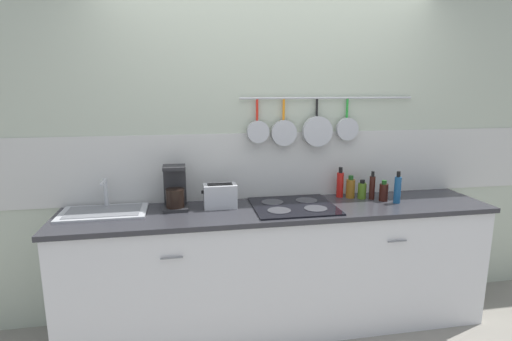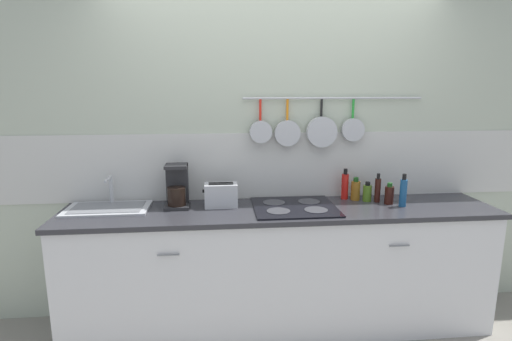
{
  "view_description": "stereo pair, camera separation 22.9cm",
  "coord_description": "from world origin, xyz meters",
  "px_view_note": "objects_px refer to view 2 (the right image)",
  "views": [
    {
      "loc": [
        -0.67,
        -2.68,
        1.78
      ],
      "look_at": [
        -0.18,
        0.0,
        1.22
      ],
      "focal_mm": 28.0,
      "sensor_mm": 36.0,
      "label": 1
    },
    {
      "loc": [
        -0.45,
        -2.71,
        1.78
      ],
      "look_at": [
        -0.18,
        0.0,
        1.22
      ],
      "focal_mm": 28.0,
      "sensor_mm": 36.0,
      "label": 2
    }
  ],
  "objects_px": {
    "bottle_hot_sauce": "(367,193)",
    "bottle_dish_soap": "(378,189)",
    "toaster": "(221,195)",
    "bottle_sesame_oil": "(403,192)",
    "coffee_maker": "(177,189)",
    "bottle_vinegar": "(389,195)",
    "bottle_olive_oil": "(345,186)",
    "bottle_cooking_wine": "(355,190)"
  },
  "relations": [
    {
      "from": "bottle_hot_sauce",
      "to": "bottle_dish_soap",
      "type": "xyz_separation_m",
      "value": [
        0.07,
        -0.03,
        0.03
      ]
    },
    {
      "from": "toaster",
      "to": "bottle_dish_soap",
      "type": "relative_size",
      "value": 1.15
    },
    {
      "from": "toaster",
      "to": "bottle_sesame_oil",
      "type": "height_order",
      "value": "bottle_sesame_oil"
    },
    {
      "from": "toaster",
      "to": "coffee_maker",
      "type": "bearing_deg",
      "value": 173.18
    },
    {
      "from": "bottle_vinegar",
      "to": "bottle_olive_oil",
      "type": "bearing_deg",
      "value": 150.15
    },
    {
      "from": "bottle_olive_oil",
      "to": "toaster",
      "type": "bearing_deg",
      "value": -173.35
    },
    {
      "from": "bottle_hot_sauce",
      "to": "bottle_dish_soap",
      "type": "bearing_deg",
      "value": -25.85
    },
    {
      "from": "bottle_cooking_wine",
      "to": "bottle_dish_soap",
      "type": "bearing_deg",
      "value": -26.07
    },
    {
      "from": "bottle_olive_oil",
      "to": "bottle_hot_sauce",
      "type": "xyz_separation_m",
      "value": [
        0.15,
        -0.07,
        -0.04
      ]
    },
    {
      "from": "bottle_cooking_wine",
      "to": "bottle_vinegar",
      "type": "xyz_separation_m",
      "value": [
        0.21,
        -0.13,
        -0.01
      ]
    },
    {
      "from": "bottle_dish_soap",
      "to": "bottle_vinegar",
      "type": "distance_m",
      "value": 0.09
    },
    {
      "from": "bottle_cooking_wine",
      "to": "bottle_dish_soap",
      "type": "height_order",
      "value": "bottle_dish_soap"
    },
    {
      "from": "coffee_maker",
      "to": "toaster",
      "type": "xyz_separation_m",
      "value": [
        0.32,
        -0.04,
        -0.04
      ]
    },
    {
      "from": "toaster",
      "to": "bottle_olive_oil",
      "type": "xyz_separation_m",
      "value": [
        0.96,
        0.11,
        0.02
      ]
    },
    {
      "from": "coffee_maker",
      "to": "bottle_vinegar",
      "type": "distance_m",
      "value": 1.57
    },
    {
      "from": "coffee_maker",
      "to": "bottle_dish_soap",
      "type": "height_order",
      "value": "coffee_maker"
    },
    {
      "from": "bottle_dish_soap",
      "to": "bottle_vinegar",
      "type": "height_order",
      "value": "bottle_dish_soap"
    },
    {
      "from": "bottle_hot_sauce",
      "to": "bottle_vinegar",
      "type": "height_order",
      "value": "bottle_vinegar"
    },
    {
      "from": "coffee_maker",
      "to": "bottle_cooking_wine",
      "type": "distance_m",
      "value": 1.35
    },
    {
      "from": "bottle_hot_sauce",
      "to": "bottle_dish_soap",
      "type": "height_order",
      "value": "bottle_dish_soap"
    },
    {
      "from": "bottle_olive_oil",
      "to": "bottle_dish_soap",
      "type": "bearing_deg",
      "value": -25.89
    },
    {
      "from": "bottle_hot_sauce",
      "to": "bottle_sesame_oil",
      "type": "height_order",
      "value": "bottle_sesame_oil"
    },
    {
      "from": "coffee_maker",
      "to": "bottle_cooking_wine",
      "type": "bearing_deg",
      "value": 1.64
    },
    {
      "from": "coffee_maker",
      "to": "bottle_vinegar",
      "type": "bearing_deg",
      "value": -3.33
    },
    {
      "from": "bottle_olive_oil",
      "to": "bottle_sesame_oil",
      "type": "height_order",
      "value": "bottle_sesame_oil"
    },
    {
      "from": "bottle_olive_oil",
      "to": "bottle_vinegar",
      "type": "distance_m",
      "value": 0.33
    },
    {
      "from": "bottle_cooking_wine",
      "to": "coffee_maker",
      "type": "bearing_deg",
      "value": -178.36
    },
    {
      "from": "toaster",
      "to": "bottle_vinegar",
      "type": "xyz_separation_m",
      "value": [
        1.25,
        -0.05,
        -0.02
      ]
    },
    {
      "from": "bottle_olive_oil",
      "to": "bottle_hot_sauce",
      "type": "relative_size",
      "value": 1.6
    },
    {
      "from": "coffee_maker",
      "to": "toaster",
      "type": "distance_m",
      "value": 0.32
    },
    {
      "from": "coffee_maker",
      "to": "bottle_dish_soap",
      "type": "xyz_separation_m",
      "value": [
        1.5,
        -0.03,
        -0.03
      ]
    },
    {
      "from": "coffee_maker",
      "to": "bottle_olive_oil",
      "type": "height_order",
      "value": "coffee_maker"
    },
    {
      "from": "bottle_vinegar",
      "to": "coffee_maker",
      "type": "bearing_deg",
      "value": 176.67
    },
    {
      "from": "coffee_maker",
      "to": "bottle_cooking_wine",
      "type": "xyz_separation_m",
      "value": [
        1.35,
        0.04,
        -0.05
      ]
    },
    {
      "from": "bottle_cooking_wine",
      "to": "toaster",
      "type": "bearing_deg",
      "value": -175.76
    },
    {
      "from": "toaster",
      "to": "bottle_hot_sauce",
      "type": "xyz_separation_m",
      "value": [
        1.11,
        0.04,
        -0.02
      ]
    },
    {
      "from": "bottle_dish_soap",
      "to": "coffee_maker",
      "type": "bearing_deg",
      "value": 178.74
    },
    {
      "from": "toaster",
      "to": "bottle_cooking_wine",
      "type": "bearing_deg",
      "value": 4.24
    },
    {
      "from": "bottle_olive_oil",
      "to": "bottle_vinegar",
      "type": "xyz_separation_m",
      "value": [
        0.29,
        -0.16,
        -0.04
      ]
    },
    {
      "from": "bottle_dish_soap",
      "to": "bottle_olive_oil",
      "type": "bearing_deg",
      "value": 154.11
    },
    {
      "from": "bottle_hot_sauce",
      "to": "bottle_vinegar",
      "type": "xyz_separation_m",
      "value": [
        0.13,
        -0.09,
        0.0
      ]
    },
    {
      "from": "bottle_hot_sauce",
      "to": "bottle_dish_soap",
      "type": "relative_size",
      "value": 0.68
    }
  ]
}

